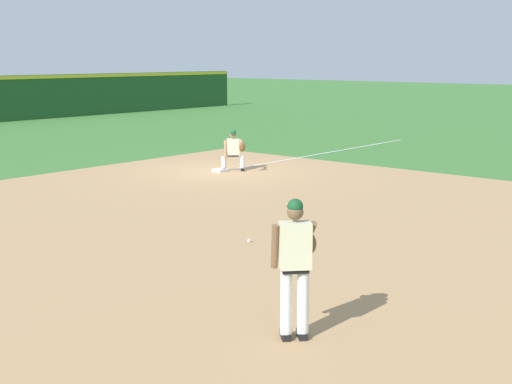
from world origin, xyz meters
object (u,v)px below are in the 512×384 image
(first_base_bag, at_px, (220,170))
(first_baseman, at_px, (234,149))
(baseball, at_px, (249,241))
(pitcher, at_px, (296,260))

(first_base_bag, distance_m, first_baseman, 0.83)
(first_base_bag, xyz_separation_m, baseball, (-6.12, -6.54, -0.01))
(baseball, distance_m, pitcher, 5.03)
(baseball, relative_size, first_baseman, 0.06)
(first_base_bag, xyz_separation_m, first_baseman, (0.38, -0.26, 0.69))
(pitcher, bearing_deg, first_baseman, 45.35)
(baseball, bearing_deg, pitcher, -132.15)
(first_base_bag, relative_size, baseball, 5.14)
(baseball, xyz_separation_m, first_baseman, (6.50, 6.27, 0.69))
(first_base_bag, relative_size, first_baseman, 0.28)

